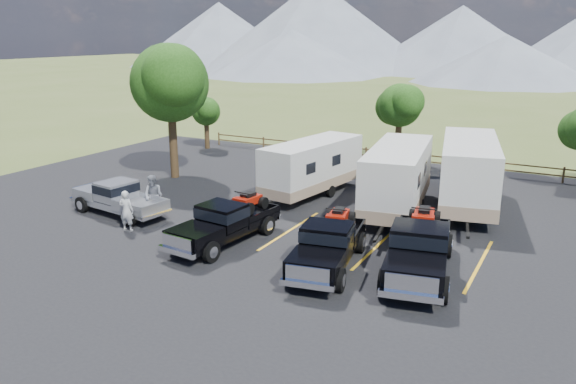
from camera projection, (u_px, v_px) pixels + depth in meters
The scene contains 17 objects.
ground at pixel (287, 273), 20.25m from camera, with size 320.00×320.00×0.00m, color #4B5D27.
asphalt_lot at pixel (322, 246), 22.78m from camera, with size 44.00×34.00×0.04m, color black.
stall_lines at pixel (332, 238), 23.62m from camera, with size 12.12×5.50×0.01m.
tree_big_nw at pixel (170, 83), 32.10m from camera, with size 5.54×5.18×7.84m.
tree_north at pixel (400, 105), 36.21m from camera, with size 3.46×3.24×5.25m.
tree_nw_small at pixel (206, 111), 41.21m from camera, with size 2.59×2.43×3.85m.
rail_fence at pixel (457, 162), 34.82m from camera, with size 36.12×0.12×1.00m.
mountain_range at pixel (508, 35), 111.23m from camera, with size 209.00×71.00×20.00m.
rig_left at pixel (226, 221), 22.90m from camera, with size 2.40×5.77×1.88m.
rig_center at pixel (329, 243), 20.53m from camera, with size 2.81×5.91×1.89m.
rig_right at pixel (419, 247), 19.90m from camera, with size 3.18×6.52×2.09m.
trailer_left at pixel (312, 167), 29.48m from camera, with size 3.14×8.34×2.88m.
trailer_center at pixel (397, 179), 26.49m from camera, with size 3.55×9.29×3.21m.
trailer_right at pixel (468, 173), 27.14m from camera, with size 4.11×9.75×3.38m.
pickup_silver at pixel (119, 198), 26.41m from camera, with size 5.55×2.42×1.61m.
person_a at pixel (126, 211), 24.29m from camera, with size 0.66×0.43×1.80m, color #B9B9B9.
person_b at pixel (153, 196), 26.24m from camera, with size 0.95×0.74×1.95m, color slate.
Camera 1 is at (8.93, -16.40, 8.38)m, focal length 35.00 mm.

